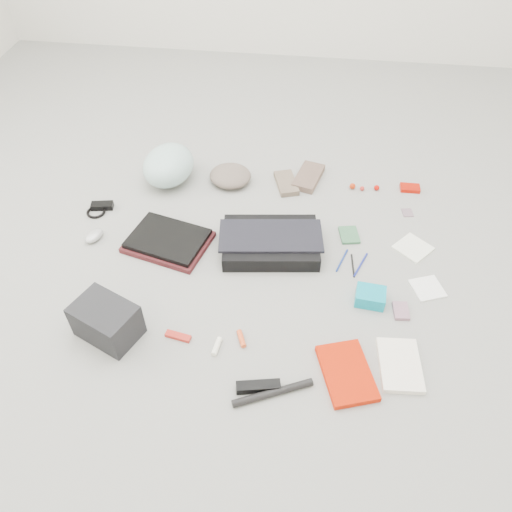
# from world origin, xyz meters

# --- Properties ---
(ground_plane) EXTENTS (4.00, 4.00, 0.00)m
(ground_plane) POSITION_xyz_m (0.00, 0.00, 0.00)
(ground_plane) COLOR gray
(messenger_bag) EXTENTS (0.43, 0.33, 0.07)m
(messenger_bag) POSITION_xyz_m (0.05, 0.10, 0.03)
(messenger_bag) COLOR black
(messenger_bag) RESTS_ON ground_plane
(bag_flap) EXTENTS (0.45, 0.25, 0.01)m
(bag_flap) POSITION_xyz_m (0.05, 0.10, 0.07)
(bag_flap) COLOR black
(bag_flap) RESTS_ON messenger_bag
(laptop_sleeve) EXTENTS (0.39, 0.33, 0.02)m
(laptop_sleeve) POSITION_xyz_m (-0.39, 0.07, 0.01)
(laptop_sleeve) COLOR #4C171A
(laptop_sleeve) RESTS_ON ground_plane
(laptop) EXTENTS (0.36, 0.30, 0.02)m
(laptop) POSITION_xyz_m (-0.39, 0.07, 0.03)
(laptop) COLOR black
(laptop) RESTS_ON laptop_sleeve
(bike_helmet) EXTENTS (0.28, 0.33, 0.18)m
(bike_helmet) POSITION_xyz_m (-0.49, 0.51, 0.09)
(bike_helmet) COLOR silver
(bike_helmet) RESTS_ON ground_plane
(beanie) EXTENTS (0.24, 0.24, 0.07)m
(beanie) POSITION_xyz_m (-0.20, 0.54, 0.04)
(beanie) COLOR #726155
(beanie) RESTS_ON ground_plane
(mitten_left) EXTENTS (0.14, 0.20, 0.03)m
(mitten_left) POSITION_xyz_m (0.08, 0.55, 0.01)
(mitten_left) COLOR #756250
(mitten_left) RESTS_ON ground_plane
(mitten_right) EXTENTS (0.16, 0.24, 0.03)m
(mitten_right) POSITION_xyz_m (0.18, 0.61, 0.02)
(mitten_right) COLOR brown
(mitten_right) RESTS_ON ground_plane
(power_brick) EXTENTS (0.11, 0.06, 0.03)m
(power_brick) POSITION_xyz_m (-0.76, 0.27, 0.01)
(power_brick) COLOR black
(power_brick) RESTS_ON ground_plane
(cable_coil) EXTENTS (0.11, 0.11, 0.01)m
(cable_coil) POSITION_xyz_m (-0.77, 0.23, 0.01)
(cable_coil) COLOR black
(cable_coil) RESTS_ON ground_plane
(mouse) EXTENTS (0.09, 0.11, 0.04)m
(mouse) POSITION_xyz_m (-0.72, 0.06, 0.02)
(mouse) COLOR #AAAAAA
(mouse) RESTS_ON ground_plane
(camera_bag) EXTENTS (0.26, 0.23, 0.14)m
(camera_bag) POSITION_xyz_m (-0.49, -0.41, 0.07)
(camera_bag) COLOR #232326
(camera_bag) RESTS_ON ground_plane
(multitool) EXTENTS (0.10, 0.04, 0.01)m
(multitool) POSITION_xyz_m (-0.23, -0.40, 0.01)
(multitool) COLOR #B22218
(multitool) RESTS_ON ground_plane
(toiletry_tube_white) EXTENTS (0.03, 0.07, 0.02)m
(toiletry_tube_white) POSITION_xyz_m (-0.09, -0.43, 0.01)
(toiletry_tube_white) COLOR white
(toiletry_tube_white) RESTS_ON ground_plane
(toiletry_tube_orange) EXTENTS (0.05, 0.07, 0.02)m
(toiletry_tube_orange) POSITION_xyz_m (-0.00, -0.38, 0.01)
(toiletry_tube_orange) COLOR #E55022
(toiletry_tube_orange) RESTS_ON ground_plane
(u_lock) EXTENTS (0.15, 0.07, 0.03)m
(u_lock) POSITION_xyz_m (0.08, -0.57, 0.01)
(u_lock) COLOR black
(u_lock) RESTS_ON ground_plane
(bike_pump) EXTENTS (0.26, 0.14, 0.03)m
(bike_pump) POSITION_xyz_m (0.13, -0.58, 0.01)
(bike_pump) COLOR black
(bike_pump) RESTS_ON ground_plane
(book_red) EXTENTS (0.23, 0.28, 0.02)m
(book_red) POSITION_xyz_m (0.37, -0.48, 0.01)
(book_red) COLOR red
(book_red) RESTS_ON ground_plane
(book_white) EXTENTS (0.16, 0.22, 0.02)m
(book_white) POSITION_xyz_m (0.56, -0.42, 0.01)
(book_white) COLOR white
(book_white) RESTS_ON ground_plane
(notepad) EXTENTS (0.10, 0.12, 0.01)m
(notepad) POSITION_xyz_m (0.38, 0.22, 0.01)
(notepad) COLOR #366843
(notepad) RESTS_ON ground_plane
(pen_blue) EXTENTS (0.05, 0.13, 0.01)m
(pen_blue) POSITION_xyz_m (0.35, 0.07, 0.00)
(pen_blue) COLOR navy
(pen_blue) RESTS_ON ground_plane
(pen_black) EXTENTS (0.02, 0.13, 0.01)m
(pen_black) POSITION_xyz_m (0.40, 0.04, 0.00)
(pen_black) COLOR black
(pen_black) RESTS_ON ground_plane
(pen_navy) EXTENTS (0.06, 0.14, 0.01)m
(pen_navy) POSITION_xyz_m (0.43, 0.05, 0.00)
(pen_navy) COLOR navy
(pen_navy) RESTS_ON ground_plane
(accordion_wallet) EXTENTS (0.12, 0.10, 0.06)m
(accordion_wallet) POSITION_xyz_m (0.46, -0.14, 0.03)
(accordion_wallet) COLOR #09A0BC
(accordion_wallet) RESTS_ON ground_plane
(card_deck) EXTENTS (0.06, 0.09, 0.02)m
(card_deck) POSITION_xyz_m (0.58, -0.18, 0.01)
(card_deck) COLOR #A37286
(card_deck) RESTS_ON ground_plane
(napkin_top) EXTENTS (0.19, 0.19, 0.01)m
(napkin_top) POSITION_xyz_m (0.66, 0.18, 0.00)
(napkin_top) COLOR white
(napkin_top) RESTS_ON ground_plane
(napkin_bottom) EXTENTS (0.15, 0.15, 0.01)m
(napkin_bottom) POSITION_xyz_m (0.69, -0.04, 0.00)
(napkin_bottom) COLOR white
(napkin_bottom) RESTS_ON ground_plane
(lollipop_a) EXTENTS (0.04, 0.04, 0.03)m
(lollipop_a) POSITION_xyz_m (0.40, 0.56, 0.01)
(lollipop_a) COLOR #B62A08
(lollipop_a) RESTS_ON ground_plane
(lollipop_b) EXTENTS (0.02, 0.02, 0.02)m
(lollipop_b) POSITION_xyz_m (0.45, 0.55, 0.01)
(lollipop_b) COLOR red
(lollipop_b) RESTS_ON ground_plane
(lollipop_c) EXTENTS (0.03, 0.03, 0.03)m
(lollipop_c) POSITION_xyz_m (0.52, 0.57, 0.01)
(lollipop_c) COLOR #C40A01
(lollipop_c) RESTS_ON ground_plane
(altoids_tin) EXTENTS (0.09, 0.06, 0.02)m
(altoids_tin) POSITION_xyz_m (0.68, 0.59, 0.01)
(altoids_tin) COLOR #B61204
(altoids_tin) RESTS_ON ground_plane
(stamp_sheet) EXTENTS (0.06, 0.06, 0.00)m
(stamp_sheet) POSITION_xyz_m (0.65, 0.41, 0.00)
(stamp_sheet) COLOR gray
(stamp_sheet) RESTS_ON ground_plane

